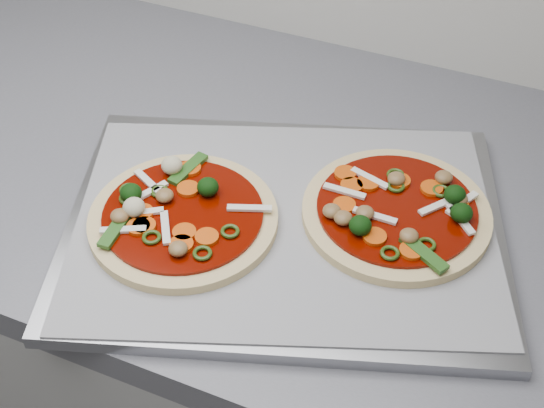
% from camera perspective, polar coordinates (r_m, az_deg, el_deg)
% --- Properties ---
extents(base_cabinet, '(3.60, 0.60, 0.86)m').
position_cam_1_polar(base_cabinet, '(1.26, 1.97, -14.54)').
color(base_cabinet, '#B0B0AE').
rests_on(base_cabinet, ground).
extents(countertop, '(3.60, 0.60, 0.04)m').
position_cam_1_polar(countertop, '(0.90, 2.65, 0.66)').
color(countertop, slate).
rests_on(countertop, base_cabinet).
extents(baking_tray, '(0.56, 0.48, 0.02)m').
position_cam_1_polar(baking_tray, '(0.83, 0.95, -1.72)').
color(baking_tray, gray).
rests_on(baking_tray, countertop).
extents(parchment, '(0.54, 0.47, 0.00)m').
position_cam_1_polar(parchment, '(0.82, 0.96, -1.29)').
color(parchment, '#9E9EA3').
rests_on(parchment, baking_tray).
extents(pizza_left, '(0.28, 0.28, 0.03)m').
position_cam_1_polar(pizza_left, '(0.82, -6.95, -0.87)').
color(pizza_left, '#E4C982').
rests_on(pizza_left, parchment).
extents(pizza_right, '(0.28, 0.28, 0.03)m').
position_cam_1_polar(pizza_right, '(0.83, 9.44, -0.54)').
color(pizza_right, '#E4C982').
rests_on(pizza_right, parchment).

